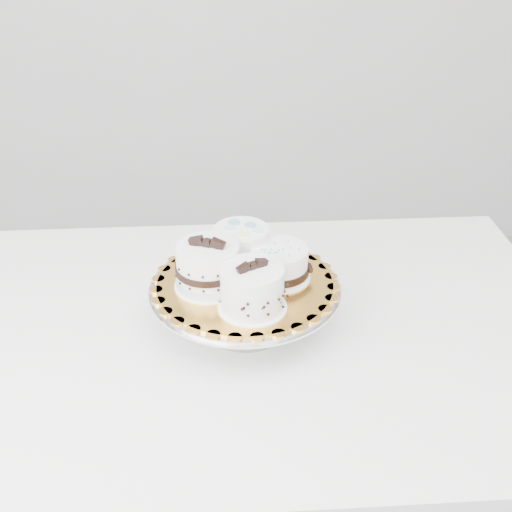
{
  "coord_description": "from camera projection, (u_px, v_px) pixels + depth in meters",
  "views": [
    {
      "loc": [
        -0.19,
        -0.72,
        1.47
      ],
      "look_at": [
        -0.05,
        0.22,
        0.91
      ],
      "focal_mm": 45.0,
      "sensor_mm": 36.0,
      "label": 1
    }
  ],
  "objects": [
    {
      "name": "cake_ribbon",
      "position": [
        280.0,
        264.0,
        1.14
      ],
      "size": [
        0.12,
        0.12,
        0.06
      ],
      "rotation": [
        0.0,
        0.0,
        0.16
      ],
      "color": "white",
      "rests_on": "cake_board"
    },
    {
      "name": "table",
      "position": [
        250.0,
        358.0,
        1.23
      ],
      "size": [
        1.28,
        0.9,
        0.75
      ],
      "rotation": [
        0.0,
        0.0,
        -0.07
      ],
      "color": "white",
      "rests_on": "floor"
    },
    {
      "name": "cake_dots",
      "position": [
        241.0,
        246.0,
        1.17
      ],
      "size": [
        0.12,
        0.12,
        0.08
      ],
      "rotation": [
        0.0,
        0.0,
        -0.15
      ],
      "color": "white",
      "rests_on": "cake_board"
    },
    {
      "name": "cake_stand",
      "position": [
        245.0,
        298.0,
        1.16
      ],
      "size": [
        0.34,
        0.34,
        0.09
      ],
      "color": "gray",
      "rests_on": "table"
    },
    {
      "name": "cake_banded",
      "position": [
        208.0,
        268.0,
        1.11
      ],
      "size": [
        0.15,
        0.15,
        0.1
      ],
      "rotation": [
        0.0,
        0.0,
        -0.42
      ],
      "color": "white",
      "rests_on": "cake_board"
    },
    {
      "name": "cake_board",
      "position": [
        245.0,
        283.0,
        1.14
      ],
      "size": [
        0.38,
        0.38,
        0.0
      ],
      "primitive_type": "cylinder",
      "rotation": [
        0.0,
        0.0,
        0.23
      ],
      "color": "orange",
      "rests_on": "cake_stand"
    },
    {
      "name": "cake_swirl",
      "position": [
        252.0,
        289.0,
        1.05
      ],
      "size": [
        0.14,
        0.14,
        0.09
      ],
      "rotation": [
        0.0,
        0.0,
        0.42
      ],
      "color": "white",
      "rests_on": "cake_board"
    }
  ]
}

